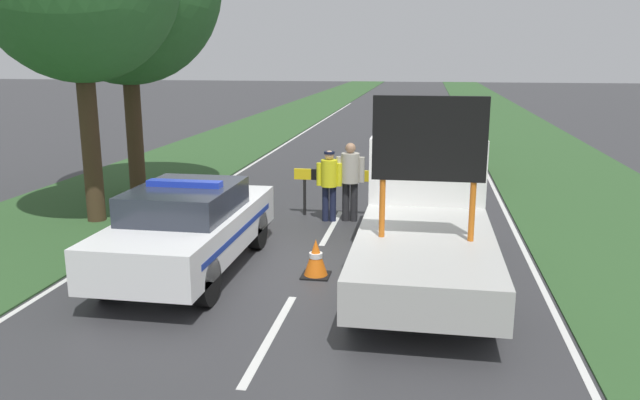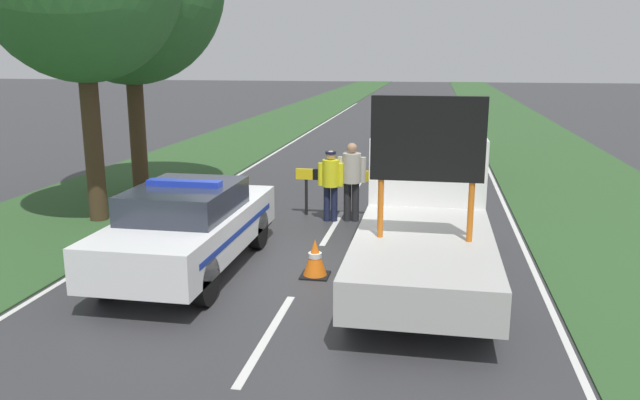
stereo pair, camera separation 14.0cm
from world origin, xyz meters
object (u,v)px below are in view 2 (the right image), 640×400
at_px(work_truck, 426,207).
at_px(police_officer, 331,180).
at_px(pedestrian_civilian, 352,176).
at_px(traffic_cone_near_truck, 233,195).
at_px(police_car, 189,226).
at_px(traffic_cone_centre_front, 261,213).
at_px(queued_car_wagon_maroon, 430,148).
at_px(queued_car_suv_grey, 435,131).
at_px(road_barrier, 347,179).
at_px(traffic_cone_near_police, 315,258).

bearing_deg(work_truck, police_officer, -52.69).
distance_m(pedestrian_civilian, traffic_cone_near_truck, 3.21).
height_order(police_car, traffic_cone_centre_front, police_car).
bearing_deg(police_car, queued_car_wagon_maroon, 62.70).
distance_m(work_truck, traffic_cone_near_truck, 5.92).
bearing_deg(police_officer, police_car, 84.76).
bearing_deg(traffic_cone_near_truck, work_truck, -35.98).
relative_size(work_truck, queued_car_suv_grey, 1.52).
bearing_deg(pedestrian_civilian, road_barrier, 83.73).
relative_size(police_car, queued_car_suv_grey, 1.19).
bearing_deg(traffic_cone_near_truck, road_barrier, -5.91).
distance_m(queued_car_wagon_maroon, queued_car_suv_grey, 5.35).
xyz_separation_m(work_truck, traffic_cone_near_truck, (-4.76, 3.45, -0.74)).
xyz_separation_m(police_car, road_barrier, (2.19, 4.22, 0.09)).
bearing_deg(police_car, pedestrian_civilian, 53.37).
height_order(work_truck, traffic_cone_near_police, work_truck).
relative_size(pedestrian_civilian, traffic_cone_centre_front, 3.26).
height_order(work_truck, traffic_cone_centre_front, work_truck).
xyz_separation_m(pedestrian_civilian, queued_car_suv_grey, (1.82, 11.52, -0.31)).
bearing_deg(traffic_cone_near_truck, pedestrian_civilian, -12.34).
bearing_deg(traffic_cone_centre_front, work_truck, -29.72).
height_order(work_truck, police_officer, work_truck).
bearing_deg(police_officer, traffic_cone_centre_front, 43.27).
relative_size(traffic_cone_centre_front, queued_car_suv_grey, 0.14).
height_order(traffic_cone_centre_front, queued_car_suv_grey, queued_car_suv_grey).
distance_m(traffic_cone_near_truck, queued_car_suv_grey, 11.90).
bearing_deg(work_truck, traffic_cone_near_police, 26.43).
bearing_deg(police_car, road_barrier, 57.22).
bearing_deg(pedestrian_civilian, traffic_cone_near_police, -120.49).
xyz_separation_m(police_officer, traffic_cone_near_truck, (-2.58, 0.76, -0.64)).
bearing_deg(traffic_cone_near_truck, queued_car_wagon_maroon, 49.18).
bearing_deg(traffic_cone_centre_front, queued_car_wagon_maroon, 61.95).
relative_size(road_barrier, traffic_cone_centre_front, 4.41).
xyz_separation_m(traffic_cone_near_truck, queued_car_suv_grey, (4.87, 10.85, 0.42)).
bearing_deg(work_truck, police_car, 13.16).
bearing_deg(traffic_cone_near_police, queued_car_suv_grey, 82.72).
distance_m(road_barrier, traffic_cone_near_police, 4.17).
bearing_deg(queued_car_wagon_maroon, queued_car_suv_grey, -91.28).
bearing_deg(police_officer, road_barrier, -102.99).
xyz_separation_m(road_barrier, queued_car_wagon_maroon, (1.85, 5.80, -0.07)).
distance_m(police_car, road_barrier, 4.76).
bearing_deg(traffic_cone_centre_front, traffic_cone_near_police, -59.21).
height_order(road_barrier, queued_car_suv_grey, queued_car_suv_grey).
height_order(police_car, road_barrier, police_car).
relative_size(work_truck, traffic_cone_centre_front, 11.06).
bearing_deg(police_car, work_truck, 9.46).
xyz_separation_m(police_car, queued_car_wagon_maroon, (4.05, 10.02, 0.01)).
xyz_separation_m(road_barrier, traffic_cone_centre_front, (-1.81, -1.06, -0.63)).
bearing_deg(queued_car_wagon_maroon, road_barrier, 72.28).
relative_size(pedestrian_civilian, queued_car_wagon_maroon, 0.44).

